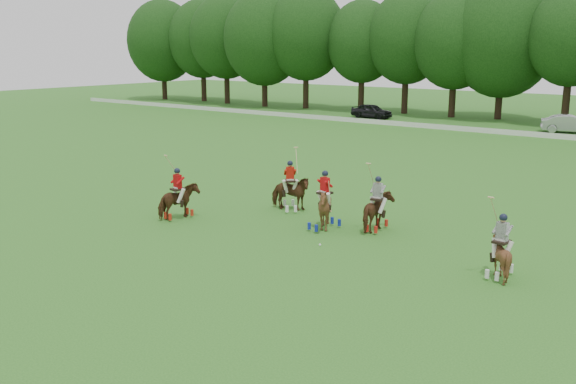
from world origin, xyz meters
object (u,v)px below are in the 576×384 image
Objects in this scene: car_left at (372,111)px; polo_red_c at (325,208)px; polo_red_a at (178,201)px; polo_ball at (320,245)px; car_mid at (570,124)px; polo_red_b at (290,193)px; polo_stripe_a at (377,211)px; polo_stripe_b at (500,255)px.

polo_red_c reaches higher than car_left.
polo_ball is at bearing 4.08° from polo_red_a.
polo_red_b is (-3.03, -36.37, 0.04)m from car_mid.
polo_red_c is 2.42m from polo_ball.
polo_red_a is at bearing -157.59° from polo_red_c.
polo_stripe_a is at bearing 77.50° from polo_ball.
polo_red_a is at bearing -174.78° from polo_stripe_b.
polo_ball is (-0.69, -3.09, -0.77)m from polo_stripe_a.
polo_red_b is 3.45m from polo_red_c.
car_mid is at bearing 81.57° from polo_red_a.
polo_stripe_a reaches higher than polo_stripe_b.
polo_stripe_a is 1.05× the size of polo_stripe_b.
polo_stripe_a is (4.84, -0.52, -0.01)m from polo_red_b.
polo_ball is (4.16, -3.62, -0.78)m from polo_red_b.
polo_red_a is 7.19m from polo_ball.
car_mid is 1.69× the size of polo_stripe_a.
polo_stripe_b is (5.88, -2.35, -0.06)m from polo_stripe_a.
polo_ball is at bearing -173.55° from polo_stripe_b.
polo_red_c is at bearing 22.41° from polo_red_a.
polo_red_c reaches higher than polo_ball.
polo_red_b is 11.10m from polo_stripe_b.
car_left is at bearing 117.48° from polo_red_c.
polo_stripe_b is (7.70, -1.22, -0.15)m from polo_red_c.
polo_red_c is (6.00, 2.47, 0.10)m from polo_red_a.
polo_red_a is 8.60m from polo_stripe_a.
polo_stripe_a reaches higher than polo_red_a.
polo_red_b is 1.02× the size of polo_stripe_a.
polo_stripe_a is (1.82, 1.13, -0.09)m from polo_red_c.
polo_red_b reaches higher than car_mid.
polo_red_a is 13.75m from polo_stripe_b.
car_left is 42.78m from polo_red_a.
car_mid is 38.03m from polo_red_c.
polo_stripe_a is at bearing 31.86° from polo_red_c.
polo_ball is at bearing -102.50° from polo_stripe_a.
polo_red_b is at bearing 54.24° from polo_red_a.
polo_red_c is at bearing 162.56° from car_mid.
car_mid is 1.70× the size of polo_red_a.
polo_red_a reaches higher than car_left.
polo_red_a is (13.78, -40.50, 0.05)m from car_left.
polo_red_c is at bearing -150.23° from car_left.
polo_ball is at bearing -41.05° from polo_red_b.
polo_red_c is at bearing 119.94° from polo_ball.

